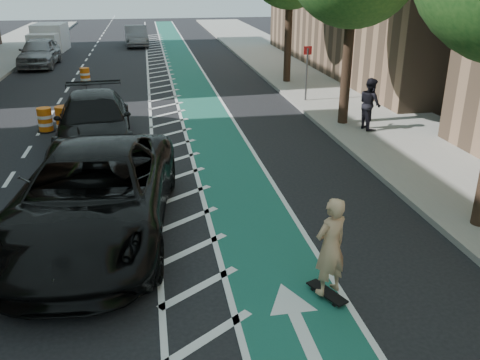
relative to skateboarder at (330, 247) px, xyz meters
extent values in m
plane|color=black|center=(-3.70, 2.09, -1.02)|extent=(120.00, 120.00, 0.00)
cube|color=#18544C|center=(-0.70, 12.09, -1.01)|extent=(2.00, 90.00, 0.01)
cube|color=silver|center=(-2.20, 12.09, -1.01)|extent=(1.40, 90.00, 0.01)
cube|color=gray|center=(5.80, 12.09, -0.94)|extent=(5.00, 90.00, 0.15)
cube|color=gray|center=(3.35, 12.09, -0.94)|extent=(0.12, 90.00, 0.16)
cylinder|color=#382619|center=(4.20, 10.09, 1.18)|extent=(0.36, 0.36, 4.40)
cylinder|color=#382619|center=(4.20, 18.09, 1.18)|extent=(0.36, 0.36, 4.40)
cylinder|color=#4C4C4C|center=(3.90, 14.09, 0.18)|extent=(0.08, 0.08, 2.40)
cube|color=red|center=(3.90, 14.09, 1.28)|extent=(0.35, 0.02, 0.35)
cube|color=black|center=(0.00, 0.00, -0.92)|extent=(0.56, 0.87, 0.03)
cylinder|color=black|center=(-0.19, 0.23, -0.99)|extent=(0.06, 0.07, 0.07)
cylinder|color=black|center=(-0.03, 0.29, -0.99)|extent=(0.06, 0.07, 0.07)
cylinder|color=black|center=(0.03, -0.29, -0.99)|extent=(0.06, 0.07, 0.07)
cylinder|color=black|center=(0.19, -0.23, -0.99)|extent=(0.06, 0.07, 0.07)
imported|color=tan|center=(0.00, 0.00, 0.00)|extent=(0.78, 0.66, 1.81)
imported|color=black|center=(-4.20, 3.13, -0.06)|extent=(3.89, 7.17, 1.91)
imported|color=black|center=(-4.73, 9.59, -0.17)|extent=(2.75, 5.96, 1.69)
imported|color=gray|center=(-9.40, 26.30, -0.16)|extent=(2.09, 5.07, 1.72)
imported|color=slate|center=(-3.63, 34.98, -0.24)|extent=(1.93, 4.84, 1.56)
imported|color=black|center=(4.79, 9.37, 0.05)|extent=(0.78, 0.96, 1.83)
cube|color=silver|center=(-9.84, 33.53, -0.05)|extent=(2.32, 3.23, 1.94)
cube|color=silver|center=(-9.98, 31.21, -0.29)|extent=(2.03, 1.67, 1.45)
cylinder|color=black|center=(-10.88, 30.88, -0.68)|extent=(0.28, 0.69, 0.68)
cylinder|color=black|center=(-9.13, 30.77, -0.68)|extent=(0.28, 0.69, 0.68)
cylinder|color=black|center=(-10.66, 34.36, -0.68)|extent=(0.28, 0.69, 0.68)
cylinder|color=black|center=(-8.92, 34.25, -0.68)|extent=(0.28, 0.69, 0.68)
cylinder|color=orange|center=(-5.90, 11.09, -0.51)|extent=(0.59, 0.59, 1.02)
cylinder|color=silver|center=(-5.90, 11.09, -0.68)|extent=(0.60, 0.60, 0.14)
cylinder|color=silver|center=(-5.90, 11.09, -0.36)|extent=(0.60, 0.60, 0.14)
cylinder|color=black|center=(-5.90, 11.09, -1.00)|extent=(0.75, 0.75, 0.05)
cylinder|color=orange|center=(-6.66, 11.59, -0.58)|extent=(0.51, 0.51, 0.87)
cylinder|color=silver|center=(-6.66, 11.59, -0.73)|extent=(0.51, 0.51, 0.12)
cylinder|color=silver|center=(-6.66, 11.59, -0.46)|extent=(0.51, 0.51, 0.12)
cylinder|color=black|center=(-6.66, 11.59, -1.00)|extent=(0.64, 0.64, 0.04)
cylinder|color=#DA5D0B|center=(-6.10, 20.11, -0.59)|extent=(0.49, 0.49, 0.85)
cylinder|color=silver|center=(-6.10, 20.11, -0.74)|extent=(0.50, 0.50, 0.11)
cylinder|color=silver|center=(-6.10, 20.11, -0.47)|extent=(0.50, 0.50, 0.11)
cylinder|color=black|center=(-6.10, 20.11, -1.00)|extent=(0.62, 0.62, 0.04)
camera|label=1|loc=(-2.86, -7.19, 4.32)|focal=38.00mm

